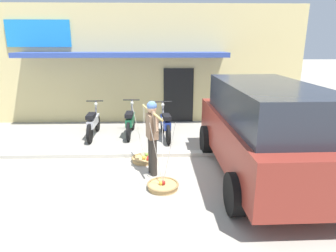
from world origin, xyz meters
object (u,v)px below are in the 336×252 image
(fruit_vendor, at_px, (152,133))
(motorcycle_nearest_shop, at_px, (93,123))
(fruit_basket_right_side, at_px, (163,185))
(fruit_basket_left_side, at_px, (145,159))
(motorcycle_second_in_row, at_px, (130,122))
(parked_truck, at_px, (264,128))
(motorcycle_third_in_row, at_px, (165,124))

(fruit_vendor, distance_m, motorcycle_nearest_shop, 3.40)
(fruit_basket_right_side, bearing_deg, fruit_basket_left_side, 107.08)
(fruit_basket_right_side, height_order, motorcycle_second_in_row, fruit_basket_right_side)
(fruit_basket_left_side, distance_m, parked_truck, 2.98)
(parked_truck, bearing_deg, motorcycle_second_in_row, 135.26)
(fruit_basket_right_side, distance_m, motorcycle_second_in_row, 3.77)
(parked_truck, bearing_deg, motorcycle_third_in_row, 126.15)
(motorcycle_third_in_row, height_order, parked_truck, parked_truck)
(fruit_basket_left_side, distance_m, motorcycle_third_in_row, 1.97)
(fruit_basket_right_side, bearing_deg, motorcycle_nearest_shop, 121.74)
(fruit_basket_right_side, relative_size, motorcycle_second_in_row, 0.80)
(fruit_basket_left_side, height_order, motorcycle_nearest_shop, fruit_basket_left_side)
(fruit_basket_right_side, relative_size, motorcycle_nearest_shop, 0.80)
(fruit_vendor, height_order, parked_truck, parked_truck)
(fruit_basket_right_side, bearing_deg, motorcycle_third_in_row, 87.75)
(fruit_basket_left_side, bearing_deg, fruit_basket_right_side, -72.92)
(motorcycle_second_in_row, relative_size, motorcycle_third_in_row, 1.00)
(motorcycle_second_in_row, bearing_deg, parked_truck, -44.74)
(fruit_basket_left_side, xyz_separation_m, motorcycle_third_in_row, (0.57, 1.85, 0.38))
(fruit_vendor, height_order, fruit_basket_left_side, fruit_vendor)
(fruit_vendor, bearing_deg, fruit_basket_left_side, 107.02)
(motorcycle_second_in_row, bearing_deg, motorcycle_third_in_row, -16.77)
(motorcycle_nearest_shop, bearing_deg, parked_truck, -34.65)
(fruit_basket_left_side, bearing_deg, motorcycle_third_in_row, 72.81)
(motorcycle_third_in_row, relative_size, parked_truck, 0.38)
(fruit_vendor, relative_size, fruit_basket_left_side, 1.17)
(fruit_vendor, height_order, motorcycle_second_in_row, fruit_vendor)
(fruit_basket_left_side, xyz_separation_m, motorcycle_nearest_shop, (-1.71, 2.03, 0.38))
(fruit_vendor, height_order, fruit_basket_right_side, fruit_vendor)
(fruit_basket_left_side, height_order, motorcycle_third_in_row, fruit_basket_left_side)
(motorcycle_second_in_row, bearing_deg, fruit_basket_left_side, -75.91)
(parked_truck, bearing_deg, fruit_basket_left_side, 159.99)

